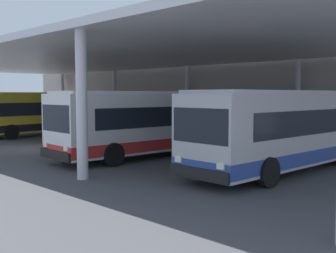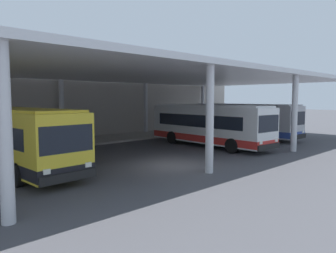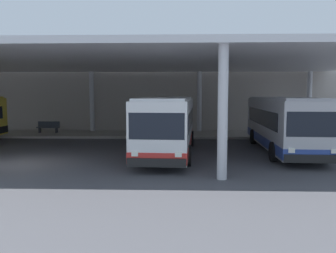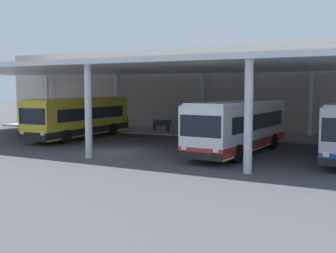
{
  "view_description": "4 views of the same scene",
  "coord_description": "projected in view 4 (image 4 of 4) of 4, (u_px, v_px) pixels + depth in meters",
  "views": [
    {
      "loc": [
        21.54,
        -10.68,
        3.02
      ],
      "look_at": [
        6.88,
        4.27,
        1.38
      ],
      "focal_mm": 43.77,
      "sensor_mm": 36.0,
      "label": 1
    },
    {
      "loc": [
        -12.09,
        -12.19,
        3.63
      ],
      "look_at": [
        4.72,
        5.37,
        1.51
      ],
      "focal_mm": 33.86,
      "sensor_mm": 36.0,
      "label": 2
    },
    {
      "loc": [
        7.57,
        -15.9,
        3.37
      ],
      "look_at": [
        6.88,
        4.43,
        1.43
      ],
      "focal_mm": 36.7,
      "sensor_mm": 36.0,
      "label": 3
    },
    {
      "loc": [
        15.1,
        -21.32,
        3.95
      ],
      "look_at": [
        2.27,
        2.75,
        1.47
      ],
      "focal_mm": 45.29,
      "sensor_mm": 36.0,
      "label": 4
    }
  ],
  "objects": [
    {
      "name": "platform_kerb",
      "position": [
        194.0,
        133.0,
        36.48
      ],
      "size": [
        42.0,
        4.5,
        0.18
      ],
      "primitive_type": "cube",
      "color": "#A39E93",
      "rests_on": "ground"
    },
    {
      "name": "bench_waiting",
      "position": [
        162.0,
        125.0,
        38.0
      ],
      "size": [
        1.8,
        0.45,
        0.92
      ],
      "color": "#383D47",
      "rests_on": "platform_kerb"
    },
    {
      "name": "canopy_shelter",
      "position": [
        158.0,
        69.0,
        30.52
      ],
      "size": [
        40.0,
        17.0,
        5.55
      ],
      "color": "silver",
      "rests_on": "ground"
    },
    {
      "name": "station_building_facade",
      "position": [
        209.0,
        89.0,
        39.0
      ],
      "size": [
        48.0,
        1.6,
        7.67
      ],
      "primitive_type": "cube",
      "color": "#ADA399",
      "rests_on": "ground"
    },
    {
      "name": "ground_plane",
      "position": [
        115.0,
        152.0,
        26.17
      ],
      "size": [
        200.0,
        200.0,
        0.0
      ],
      "primitive_type": "plane",
      "color": "#47474C"
    },
    {
      "name": "bus_nearest_bay",
      "position": [
        79.0,
        117.0,
        33.25
      ],
      "size": [
        3.07,
        10.64,
        3.17
      ],
      "color": "yellow",
      "rests_on": "ground"
    },
    {
      "name": "trash_bin",
      "position": [
        126.0,
        123.0,
        39.3
      ],
      "size": [
        0.52,
        0.52,
        0.98
      ],
      "color": "maroon",
      "rests_on": "platform_kerb"
    },
    {
      "name": "bus_second_bay",
      "position": [
        239.0,
        126.0,
        25.55
      ],
      "size": [
        3.15,
        10.66,
        3.17
      ],
      "color": "white",
      "rests_on": "ground"
    }
  ]
}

